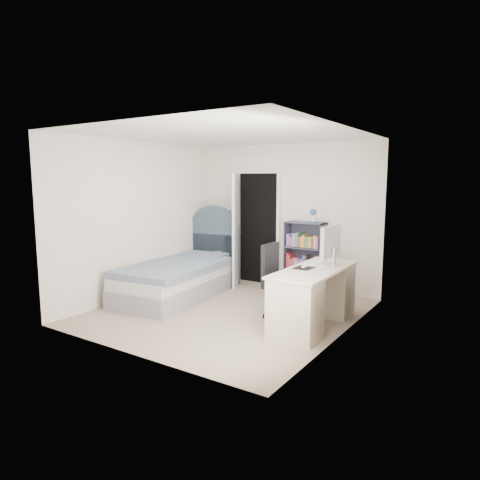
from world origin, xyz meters
The scene contains 8 objects.
room_shell centered at (0.00, 0.00, 1.25)m, with size 3.50×3.70×2.60m.
door centered at (-0.70, 1.54, 1.03)m, with size 0.92×0.76×2.06m.
bed centered at (-1.15, 0.35, 0.32)m, with size 1.31×2.41×1.42m.
nightstand centered at (-1.11, 1.45, 0.39)m, with size 0.40×0.40×0.59m.
floor_lamp centered at (-1.16, 1.69, 0.56)m, with size 0.19×0.19×1.36m.
bookcase centered at (0.48, 1.59, 0.54)m, with size 0.67×0.29×1.42m.
desk centered at (1.29, 0.13, 0.42)m, with size 0.63×1.58×1.29m.
office_chair centered at (0.71, 0.20, 0.56)m, with size 0.52×0.53×1.02m.
Camera 1 is at (3.42, -4.88, 1.90)m, focal length 32.00 mm.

